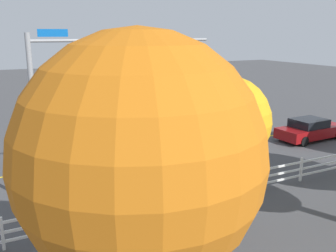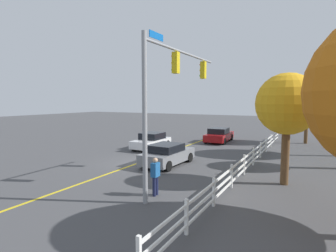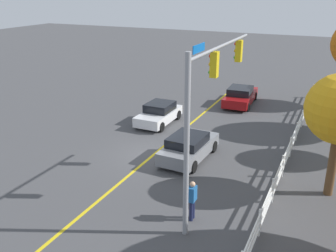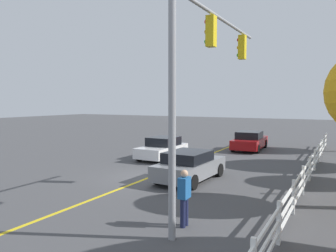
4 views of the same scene
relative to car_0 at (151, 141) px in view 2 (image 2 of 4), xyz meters
name	(u,v)px [view 2 (image 2 of 4)]	position (x,y,z in m)	size (l,w,h in m)	color
ground_plane	(139,163)	(4.88, 2.02, -0.68)	(120.00, 120.00, 0.00)	#444447
lane_center_stripe	(167,153)	(0.88, 2.02, -0.67)	(28.00, 0.16, 0.01)	gold
signal_assembly	(171,84)	(8.43, 6.34, 4.25)	(7.67, 0.38, 6.98)	gray
car_0	(151,141)	(0.00, 0.00, 0.00)	(3.98, 1.92, 1.40)	silver
car_1	(219,135)	(-6.67, 3.87, 0.00)	(4.87, 2.21, 1.42)	maroon
car_2	(167,154)	(4.45, 3.96, 0.01)	(4.29, 2.12, 1.39)	slate
pedestrian	(155,175)	(9.71, 6.23, 0.25)	(0.40, 0.26, 1.69)	#191E3F
white_rail_fence	(253,156)	(1.88, 8.90, -0.08)	(26.10, 0.10, 1.15)	white
tree_2	(287,105)	(5.28, 11.07, 3.30)	(3.02, 3.02, 5.53)	brown
tree_4	(308,94)	(-9.67, 11.59, 4.08)	(3.75, 3.75, 6.66)	brown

